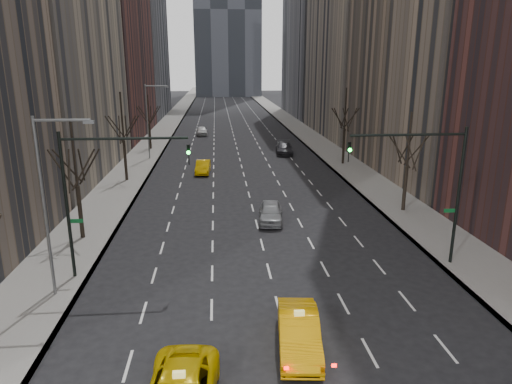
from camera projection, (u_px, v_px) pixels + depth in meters
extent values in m
cube|color=slate|center=(163.00, 131.00, 80.74)|extent=(4.50, 320.00, 0.15)
cube|color=slate|center=(300.00, 129.00, 82.78)|extent=(4.50, 320.00, 0.15)
cylinder|color=black|center=(80.00, 212.00, 30.37)|extent=(0.28, 0.28, 3.57)
cylinder|color=black|center=(74.00, 154.00, 29.32)|extent=(0.16, 0.16, 4.25)
cylinder|color=black|center=(81.00, 165.00, 30.39)|extent=(0.42, 1.80, 2.52)
cylinder|color=black|center=(89.00, 167.00, 29.91)|extent=(1.74, 0.72, 2.52)
cylinder|color=black|center=(84.00, 170.00, 29.09)|extent=(1.46, 1.25, 2.52)
cylinder|color=black|center=(69.00, 171.00, 28.74)|extent=(0.42, 1.80, 2.52)
cylinder|color=black|center=(61.00, 169.00, 29.21)|extent=(1.74, 0.72, 2.52)
cylinder|color=black|center=(68.00, 166.00, 30.04)|extent=(1.46, 1.25, 2.52)
cylinder|color=black|center=(125.00, 161.00, 45.67)|extent=(0.28, 0.28, 3.99)
cylinder|color=black|center=(122.00, 117.00, 44.49)|extent=(0.16, 0.16, 4.75)
cylinder|color=black|center=(126.00, 127.00, 45.62)|extent=(0.42, 1.80, 2.52)
cylinder|color=black|center=(132.00, 128.00, 45.15)|extent=(1.74, 0.72, 2.52)
cylinder|color=black|center=(129.00, 129.00, 44.32)|extent=(1.46, 1.25, 2.52)
cylinder|color=black|center=(120.00, 130.00, 43.97)|extent=(0.42, 1.80, 2.52)
cylinder|color=black|center=(114.00, 129.00, 44.45)|extent=(1.74, 0.72, 2.52)
cylinder|color=black|center=(117.00, 128.00, 45.27)|extent=(1.46, 1.25, 2.52)
cylinder|color=black|center=(150.00, 136.00, 63.02)|extent=(0.28, 0.28, 3.36)
cylinder|color=black|center=(148.00, 110.00, 62.03)|extent=(0.16, 0.16, 4.00)
cylinder|color=black|center=(151.00, 115.00, 63.06)|extent=(0.42, 1.80, 2.52)
cylinder|color=black|center=(155.00, 115.00, 62.59)|extent=(1.74, 0.72, 2.52)
cylinder|color=black|center=(153.00, 116.00, 61.76)|extent=(1.46, 1.25, 2.52)
cylinder|color=black|center=(147.00, 116.00, 61.41)|extent=(0.42, 1.80, 2.52)
cylinder|color=black|center=(142.00, 116.00, 61.89)|extent=(1.74, 0.72, 2.52)
cylinder|color=black|center=(144.00, 115.00, 62.71)|extent=(1.46, 1.25, 2.52)
cylinder|color=black|center=(405.00, 188.00, 36.21)|extent=(0.28, 0.28, 3.57)
cylinder|color=black|center=(409.00, 139.00, 35.15)|extent=(0.16, 0.16, 4.25)
cylinder|color=black|center=(406.00, 149.00, 36.22)|extent=(0.42, 1.80, 2.52)
cylinder|color=black|center=(417.00, 150.00, 35.74)|extent=(1.74, 0.72, 2.52)
cylinder|color=black|center=(419.00, 152.00, 34.92)|extent=(1.46, 1.25, 2.52)
cylinder|color=black|center=(411.00, 153.00, 34.57)|extent=(0.42, 1.80, 2.52)
cylinder|color=black|center=(400.00, 152.00, 35.04)|extent=(1.74, 0.72, 2.52)
cylinder|color=black|center=(397.00, 150.00, 35.87)|extent=(1.46, 1.25, 2.52)
cylinder|color=black|center=(344.00, 147.00, 53.42)|extent=(0.28, 0.28, 3.99)
cylinder|color=black|center=(346.00, 109.00, 52.24)|extent=(0.16, 0.16, 4.75)
cylinder|color=black|center=(344.00, 118.00, 53.37)|extent=(0.42, 1.80, 2.52)
cylinder|color=black|center=(351.00, 119.00, 52.90)|extent=(1.74, 0.72, 2.52)
cylinder|color=black|center=(352.00, 119.00, 52.07)|extent=(1.46, 1.25, 2.52)
cylinder|color=black|center=(346.00, 120.00, 51.72)|extent=(0.42, 1.80, 2.52)
cylinder|color=black|center=(339.00, 119.00, 52.20)|extent=(1.74, 0.72, 2.52)
cylinder|color=black|center=(338.00, 118.00, 53.02)|extent=(1.46, 1.25, 2.52)
cylinder|color=black|center=(67.00, 207.00, 24.12)|extent=(0.18, 0.18, 8.00)
cylinder|color=black|center=(124.00, 139.00, 23.42)|extent=(6.50, 0.14, 0.14)
imported|color=black|center=(189.00, 155.00, 23.93)|extent=(0.18, 0.22, 1.10)
sphere|color=#0CFF33|center=(188.00, 153.00, 23.72)|extent=(0.20, 0.20, 0.20)
cube|color=#0C5926|center=(76.00, 221.00, 24.37)|extent=(0.70, 0.04, 0.22)
cylinder|color=black|center=(458.00, 197.00, 25.91)|extent=(0.18, 0.18, 8.00)
cylinder|color=black|center=(408.00, 135.00, 24.67)|extent=(6.50, 0.14, 0.14)
imported|color=black|center=(349.00, 152.00, 24.65)|extent=(0.18, 0.22, 1.10)
sphere|color=#0CFF33|center=(350.00, 150.00, 24.43)|extent=(0.20, 0.20, 0.20)
cube|color=#0C5926|center=(450.00, 211.00, 26.10)|extent=(0.70, 0.04, 0.22)
cylinder|color=slate|center=(44.00, 210.00, 22.03)|extent=(0.16, 0.16, 9.00)
cylinder|color=slate|center=(62.00, 120.00, 20.98)|extent=(2.60, 0.14, 0.14)
cube|color=slate|center=(89.00, 122.00, 21.11)|extent=(0.50, 0.22, 0.15)
cylinder|color=slate|center=(147.00, 122.00, 55.61)|extent=(0.16, 0.16, 9.00)
cylinder|color=slate|center=(156.00, 86.00, 54.56)|extent=(2.60, 0.14, 0.14)
cube|color=slate|center=(166.00, 87.00, 54.69)|extent=(0.50, 0.22, 0.15)
imported|color=#ED9F04|center=(299.00, 332.00, 18.80)|extent=(2.12, 4.84, 1.55)
imported|color=gray|center=(271.00, 212.00, 34.19)|extent=(2.21, 4.50, 1.48)
imported|color=#F3B505|center=(203.00, 167.00, 49.54)|extent=(1.69, 4.26, 1.38)
imported|color=#29292D|center=(284.00, 148.00, 60.20)|extent=(2.67, 5.49, 1.54)
imported|color=silver|center=(202.00, 131.00, 76.09)|extent=(2.01, 4.38, 1.45)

